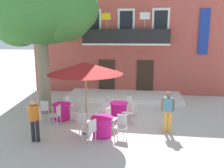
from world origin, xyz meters
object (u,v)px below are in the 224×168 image
object	(u,v)px
cafe_chair_middle_3	(109,104)
cafe_chair_front_2	(57,114)
cafe_chair_near_tree_0	(84,121)
cafe_chair_front_1	(46,108)
cafe_chair_middle_1	(129,111)
cafe_umbrella	(85,68)
plane_tree	(39,12)
cafe_chair_near_tree_3	(110,117)
cafe_chair_near_tree_1	(90,130)
cafe_table_middle	(119,110)
cafe_chair_front_3	(77,110)
cafe_chair_middle_0	(105,110)
cafe_chair_near_tree_2	(121,125)
cafe_table_front	(62,111)
cafe_table_near_tree	(102,126)
cafe_chair_middle_2	(130,104)
pedestrian_mid_plaza	(34,118)
cafe_chair_front_0	(69,104)

from	to	relation	value
cafe_chair_middle_3	cafe_chair_front_2	size ratio (longest dim) A/B	1.00
cafe_chair_near_tree_0	cafe_chair_front_1	bearing A→B (deg)	147.88
cafe_chair_middle_1	cafe_umbrella	world-z (taller)	cafe_umbrella
plane_tree	cafe_chair_near_tree_3	xyz separation A→B (m)	(3.70, -1.77, -4.44)
cafe_chair_near_tree_1	cafe_chair_near_tree_3	size ratio (longest dim) A/B	1.00
cafe_chair_middle_3	cafe_chair_front_2	world-z (taller)	same
cafe_chair_front_1	cafe_chair_near_tree_1	bearing A→B (deg)	-39.50
cafe_table_middle	cafe_chair_front_3	distance (m)	1.96
cafe_chair_middle_0	cafe_chair_middle_3	distance (m)	0.99
cafe_chair_near_tree_2	cafe_table_front	world-z (taller)	cafe_chair_near_tree_2
cafe_chair_middle_0	cafe_chair_middle_3	xyz separation A→B (m)	(0.05, 0.99, 0.00)
cafe_chair_near_tree_0	cafe_table_front	distance (m)	2.04
cafe_chair_middle_1	cafe_chair_front_1	distance (m)	3.87
cafe_table_near_tree	cafe_chair_middle_3	world-z (taller)	cafe_chair_middle_3
plane_tree	cafe_table_front	size ratio (longest dim) A/B	7.84
cafe_chair_front_2	cafe_umbrella	bearing A→B (deg)	-20.05
cafe_chair_near_tree_0	cafe_chair_near_tree_3	distance (m)	1.14
cafe_chair_middle_2	cafe_table_front	distance (m)	3.31
cafe_chair_middle_1	cafe_chair_front_2	world-z (taller)	same
cafe_chair_middle_0	cafe_chair_front_1	distance (m)	2.76
cafe_table_middle	cafe_table_front	world-z (taller)	same
cafe_chair_front_2	pedestrian_mid_plaza	bearing A→B (deg)	-96.59
cafe_chair_near_tree_0	cafe_chair_middle_3	world-z (taller)	same
cafe_chair_middle_0	cafe_chair_front_0	distance (m)	2.02
cafe_chair_near_tree_3	cafe_chair_near_tree_2	bearing A→B (deg)	-57.26
cafe_chair_middle_0	cafe_chair_front_2	distance (m)	2.14
cafe_chair_middle_1	cafe_chair_front_0	world-z (taller)	same
cafe_table_middle	cafe_chair_front_0	xyz separation A→B (m)	(-2.52, 0.17, 0.14)
cafe_chair_middle_2	cafe_chair_front_0	distance (m)	3.04
cafe_chair_middle_0	cafe_chair_middle_2	xyz separation A→B (m)	(1.09, 1.03, 0.00)
cafe_chair_middle_3	cafe_chair_front_3	bearing A→B (deg)	-137.92
cafe_chair_front_2	cafe_chair_middle_2	bearing A→B (deg)	31.85
cafe_chair_middle_1	cafe_chair_middle_2	bearing A→B (deg)	91.09
cafe_chair_near_tree_2	cafe_chair_middle_3	xyz separation A→B (m)	(-0.88, 2.75, 0.00)
cafe_table_near_tree	cafe_chair_near_tree_3	xyz separation A→B (m)	(0.22, 0.72, 0.14)
cafe_chair_front_3	plane_tree	bearing A→B (deg)	153.37
cafe_chair_near_tree_2	plane_tree	bearing A→B (deg)	148.50
cafe_table_front	cafe_table_near_tree	bearing A→B (deg)	-35.07
cafe_chair_middle_0	cafe_chair_front_0	xyz separation A→B (m)	(-1.92, 0.63, 0.00)
cafe_chair_middle_3	pedestrian_mid_plaza	size ratio (longest dim) A/B	0.57
plane_tree	cafe_table_front	xyz separation A→B (m)	(1.29, -0.95, -4.58)
cafe_chair_middle_3	cafe_chair_front_3	xyz separation A→B (m)	(-1.31, -1.18, 0.00)
plane_tree	cafe_chair_near_tree_1	world-z (taller)	plane_tree
cafe_table_middle	cafe_chair_near_tree_2	bearing A→B (deg)	-81.23
plane_tree	cafe_table_near_tree	distance (m)	6.27
pedestrian_mid_plaza	cafe_chair_front_3	bearing A→B (deg)	68.73
cafe_chair_middle_2	cafe_umbrella	size ratio (longest dim) A/B	0.31
plane_tree	cafe_table_near_tree	bearing A→B (deg)	-35.55
cafe_table_near_tree	cafe_chair_front_3	world-z (taller)	cafe_chair_front_3
cafe_chair_middle_0	cafe_chair_front_1	xyz separation A→B (m)	(-2.76, -0.17, 0.00)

